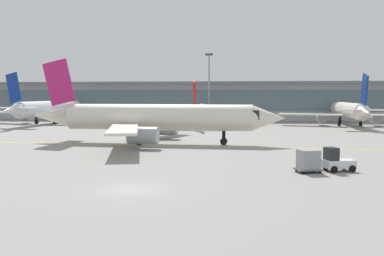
% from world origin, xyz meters
% --- Properties ---
extents(ground_plane, '(400.00, 400.00, 0.00)m').
position_xyz_m(ground_plane, '(0.00, 0.00, 0.00)').
color(ground_plane, gray).
extents(taxiway_centreline_stripe, '(109.93, 4.64, 0.01)m').
position_xyz_m(taxiway_centreline_stripe, '(-3.77, 26.90, 0.00)').
color(taxiway_centreline_stripe, yellow).
rests_on(taxiway_centreline_stripe, ground_plane).
extents(terminal_concourse, '(223.77, 11.00, 9.60)m').
position_xyz_m(terminal_concourse, '(0.00, 85.75, 4.92)').
color(terminal_concourse, '#B2B7BC').
rests_on(terminal_concourse, ground_plane).
extents(gate_airplane_1, '(30.55, 32.98, 10.92)m').
position_xyz_m(gate_airplane_1, '(-35.92, 65.29, 3.27)').
color(gate_airplane_1, white).
rests_on(gate_airplane_1, ground_plane).
extents(gate_airplane_2, '(26.22, 28.19, 9.34)m').
position_xyz_m(gate_airplane_2, '(-2.31, 64.04, 2.80)').
color(gate_airplane_2, white).
rests_on(gate_airplane_2, ground_plane).
extents(gate_airplane_3, '(29.25, 31.35, 10.41)m').
position_xyz_m(gate_airplane_3, '(28.64, 67.01, 3.12)').
color(gate_airplane_3, silver).
rests_on(gate_airplane_3, ground_plane).
extents(taxiing_regional_jet, '(34.62, 32.20, 11.48)m').
position_xyz_m(taxiing_regional_jet, '(-4.22, 28.92, 3.44)').
color(taxiing_regional_jet, silver).
rests_on(taxiing_regional_jet, ground_plane).
extents(baggage_tug, '(2.91, 2.28, 2.10)m').
position_xyz_m(baggage_tug, '(15.75, 9.61, 0.89)').
color(baggage_tug, silver).
rests_on(baggage_tug, ground_plane).
extents(cargo_dolly_lead, '(2.51, 2.20, 1.94)m').
position_xyz_m(cargo_dolly_lead, '(13.24, 8.75, 1.05)').
color(cargo_dolly_lead, '#595B60').
rests_on(cargo_dolly_lead, ground_plane).
extents(apron_light_mast_1, '(1.80, 0.36, 16.13)m').
position_xyz_m(apron_light_mast_1, '(-1.38, 77.51, 8.76)').
color(apron_light_mast_1, gray).
rests_on(apron_light_mast_1, ground_plane).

